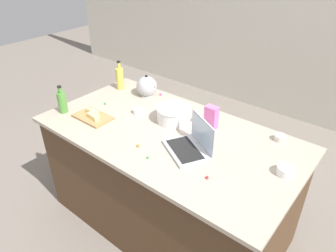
% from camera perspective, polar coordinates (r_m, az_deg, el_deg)
% --- Properties ---
extents(ground_plane, '(12.00, 12.00, 0.00)m').
position_cam_1_polar(ground_plane, '(2.83, -0.00, -16.65)').
color(ground_plane, slate).
extents(wall_back, '(8.00, 0.10, 2.60)m').
position_cam_1_polar(wall_back, '(4.19, 23.05, 18.04)').
color(wall_back, beige).
rests_on(wall_back, ground).
extents(island_counter, '(1.89, 1.01, 0.90)m').
position_cam_1_polar(island_counter, '(2.51, -0.00, -9.75)').
color(island_counter, '#4C331E').
rests_on(island_counter, ground).
extents(laptop, '(0.38, 0.35, 0.22)m').
position_cam_1_polar(laptop, '(2.04, 4.31, -3.32)').
color(laptop, '#B7B7BC').
rests_on(laptop, island_counter).
extents(mixing_bowl_large, '(0.26, 0.26, 0.12)m').
position_cam_1_polar(mixing_bowl_large, '(2.35, 1.03, 2.25)').
color(mixing_bowl_large, white).
rests_on(mixing_bowl_large, island_counter).
extents(bottle_oil, '(0.07, 0.07, 0.26)m').
position_cam_1_polar(bottle_oil, '(2.89, -8.76, 8.67)').
color(bottle_oil, '#DBC64C').
rests_on(bottle_oil, island_counter).
extents(bottle_olive, '(0.07, 0.07, 0.22)m').
position_cam_1_polar(bottle_olive, '(2.59, -18.70, 4.20)').
color(bottle_olive, '#4C8C38').
rests_on(bottle_olive, island_counter).
extents(kettle, '(0.21, 0.18, 0.20)m').
position_cam_1_polar(kettle, '(2.75, -3.87, 7.17)').
color(kettle, '#ADADB2').
rests_on(kettle, island_counter).
extents(cutting_board, '(0.30, 0.18, 0.02)m').
position_cam_1_polar(cutting_board, '(2.48, -13.52, 1.60)').
color(cutting_board, '#AD7F4C').
rests_on(cutting_board, island_counter).
extents(butter_stick_left, '(0.11, 0.05, 0.04)m').
position_cam_1_polar(butter_stick_left, '(2.43, -13.46, 1.68)').
color(butter_stick_left, '#F4E58C').
rests_on(butter_stick_left, cutting_board).
extents(butter_stick_right, '(0.11, 0.04, 0.04)m').
position_cam_1_polar(butter_stick_right, '(2.49, -13.56, 2.52)').
color(butter_stick_right, '#F4E58C').
rests_on(butter_stick_right, cutting_board).
extents(ramekin_small, '(0.11, 0.11, 0.05)m').
position_cam_1_polar(ramekin_small, '(1.98, 20.66, -7.61)').
color(ramekin_small, white).
rests_on(ramekin_small, island_counter).
extents(ramekin_medium, '(0.08, 0.08, 0.04)m').
position_cam_1_polar(ramekin_medium, '(2.28, 19.72, -2.03)').
color(ramekin_medium, beige).
rests_on(ramekin_medium, island_counter).
extents(ramekin_wide, '(0.07, 0.07, 0.04)m').
position_cam_1_polar(ramekin_wide, '(2.49, -5.55, 2.75)').
color(ramekin_wide, white).
rests_on(ramekin_wide, island_counter).
extents(candy_bag, '(0.09, 0.06, 0.17)m').
position_cam_1_polar(candy_bag, '(2.27, 7.86, 1.59)').
color(candy_bag, pink).
rests_on(candy_bag, island_counter).
extents(candy_0, '(0.02, 0.02, 0.02)m').
position_cam_1_polar(candy_0, '(2.09, -5.49, -3.58)').
color(candy_0, orange).
rests_on(candy_0, island_counter).
extents(candy_1, '(0.02, 0.02, 0.02)m').
position_cam_1_polar(candy_1, '(2.66, -11.31, 4.07)').
color(candy_1, green).
rests_on(candy_1, island_counter).
extents(candy_2, '(0.02, 0.02, 0.02)m').
position_cam_1_polar(candy_2, '(1.85, 7.12, -9.27)').
color(candy_2, red).
rests_on(candy_2, island_counter).
extents(candy_3, '(0.02, 0.02, 0.02)m').
position_cam_1_polar(candy_3, '(1.99, -3.70, -5.73)').
color(candy_3, green).
rests_on(candy_3, island_counter).
extents(candy_4, '(0.02, 0.02, 0.02)m').
position_cam_1_polar(candy_4, '(2.76, -1.37, 5.77)').
color(candy_4, '#CC3399').
rests_on(candy_4, island_counter).
extents(candy_5, '(0.02, 0.02, 0.02)m').
position_cam_1_polar(candy_5, '(2.11, 5.18, -3.27)').
color(candy_5, green).
rests_on(candy_5, island_counter).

